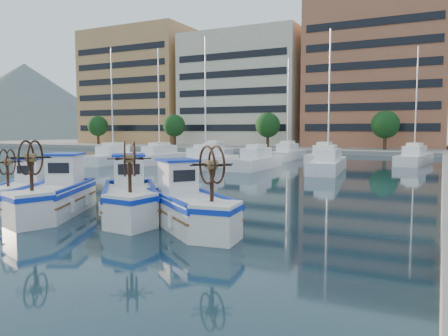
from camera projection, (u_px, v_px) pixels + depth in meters
ground at (114, 217)px, 17.11m from camera, size 300.00×300.00×0.00m
waterfront at (430, 82)px, 69.97m from camera, size 180.00×40.00×25.60m
hill_west at (27, 138)px, 177.51m from camera, size 180.00×180.00×60.00m
yacht_marina at (278, 159)px, 43.19m from camera, size 38.74×22.53×11.50m
fishing_boat_a at (23, 189)px, 20.01m from camera, size 3.63×4.30×2.63m
fishing_boat_b at (55, 193)px, 17.75m from camera, size 3.87×5.08×3.06m
fishing_boat_c at (130, 195)px, 17.30m from camera, size 4.50×4.86×3.05m
fishing_boat_d at (189, 204)px, 15.42m from camera, size 4.74×4.29×2.95m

